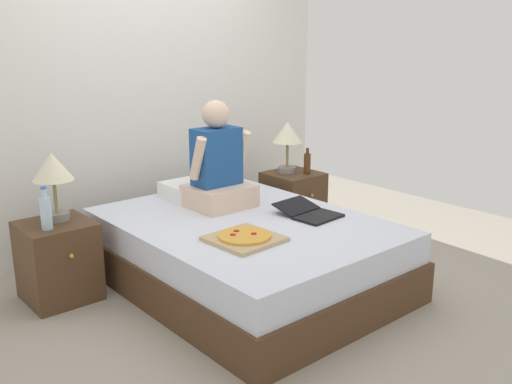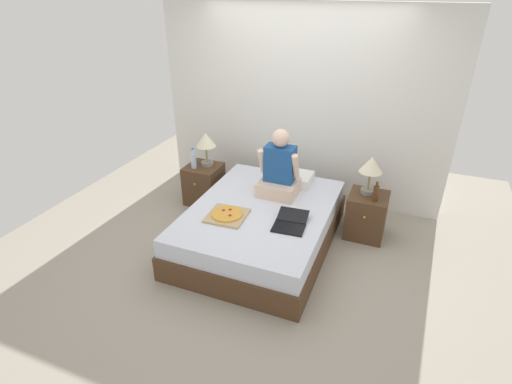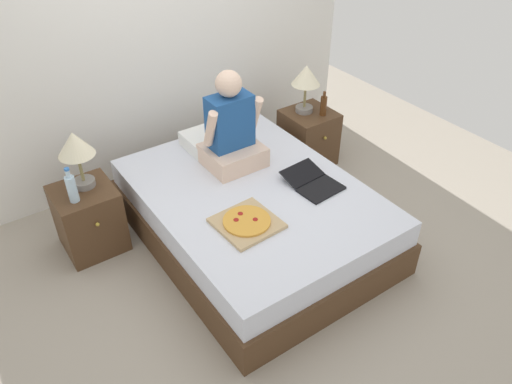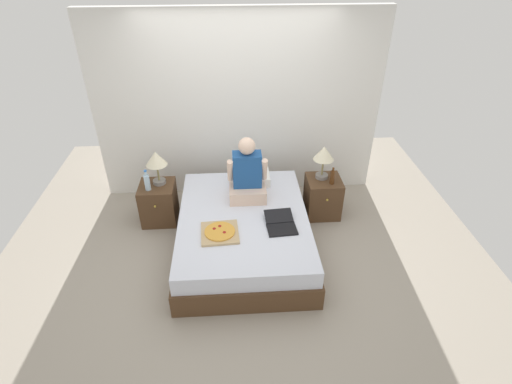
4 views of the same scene
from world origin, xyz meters
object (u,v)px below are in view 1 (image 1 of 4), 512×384
(lamp_on_right_nightstand, at_px, (287,136))
(person_seated, at_px, (218,168))
(lamp_on_left_nightstand, at_px, (53,172))
(nightstand_right, at_px, (293,201))
(water_bottle, at_px, (46,212))
(nightstand_left, at_px, (58,261))
(beer_bottle, at_px, (307,163))
(laptop, at_px, (311,213))
(pizza_box, at_px, (244,238))
(bed, at_px, (246,253))

(lamp_on_right_nightstand, xyz_separation_m, person_seated, (-0.98, -0.29, -0.09))
(lamp_on_left_nightstand, xyz_separation_m, nightstand_right, (2.11, -0.05, -0.59))
(water_bottle, distance_m, lamp_on_right_nightstand, 2.22)
(nightstand_left, xyz_separation_m, lamp_on_left_nightstand, (0.04, 0.05, 0.59))
(beer_bottle, bearing_deg, lamp_on_left_nightstand, 176.07)
(nightstand_right, xyz_separation_m, laptop, (-0.67, -0.87, 0.23))
(beer_bottle, xyz_separation_m, person_seated, (-1.08, -0.14, 0.14))
(beer_bottle, xyz_separation_m, pizza_box, (-1.41, -0.85, -0.13))
(nightstand_left, distance_m, water_bottle, 0.39)
(water_bottle, xyz_separation_m, laptop, (1.56, -0.78, -0.14))
(bed, bearing_deg, pizza_box, -130.32)
(lamp_on_left_nightstand, bearing_deg, water_bottle, -130.60)
(nightstand_right, relative_size, beer_bottle, 2.30)
(bed, xyz_separation_m, person_seated, (0.07, 0.40, 0.53))
(person_seated, relative_size, pizza_box, 1.85)
(bed, height_order, lamp_on_left_nightstand, lamp_on_left_nightstand)
(water_bottle, distance_m, beer_bottle, 2.30)
(nightstand_left, height_order, laptop, laptop)
(water_bottle, distance_m, pizza_box, 1.25)
(lamp_on_left_nightstand, distance_m, pizza_box, 1.31)
(water_bottle, xyz_separation_m, person_seated, (1.23, -0.15, 0.13))
(person_seated, relative_size, laptop, 1.78)
(laptop, distance_m, pizza_box, 0.68)
(bed, relative_size, nightstand_left, 3.83)
(pizza_box, bearing_deg, nightstand_left, 130.42)
(nightstand_right, xyz_separation_m, pizza_box, (-1.34, -0.95, 0.23))
(nightstand_left, bearing_deg, laptop, -30.30)
(lamp_on_left_nightstand, bearing_deg, bed, -33.63)
(bed, xyz_separation_m, nightstand_right, (1.08, 0.64, 0.03))
(person_seated, bearing_deg, lamp_on_left_nightstand, 165.19)
(laptop, bearing_deg, water_bottle, 153.57)
(nightstand_left, xyz_separation_m, water_bottle, (-0.08, -0.09, 0.38))
(bed, xyz_separation_m, beer_bottle, (1.15, 0.54, 0.39))
(nightstand_right, height_order, person_seated, person_seated)
(bed, distance_m, water_bottle, 1.34)
(lamp_on_left_nightstand, relative_size, beer_bottle, 1.96)
(beer_bottle, bearing_deg, pizza_box, -148.88)
(nightstand_left, xyz_separation_m, nightstand_right, (2.15, 0.00, 0.00))
(lamp_on_left_nightstand, relative_size, water_bottle, 1.63)
(pizza_box, bearing_deg, laptop, 7.22)
(lamp_on_right_nightstand, bearing_deg, pizza_box, -142.62)
(person_seated, bearing_deg, laptop, -61.55)
(nightstand_left, relative_size, beer_bottle, 2.30)
(nightstand_right, distance_m, person_seated, 1.15)
(bed, bearing_deg, lamp_on_right_nightstand, 33.37)
(nightstand_right, relative_size, lamp_on_right_nightstand, 1.18)
(bed, distance_m, lamp_on_right_nightstand, 1.40)
(laptop, bearing_deg, nightstand_left, 149.70)
(lamp_on_left_nightstand, height_order, pizza_box, lamp_on_left_nightstand)
(bed, bearing_deg, nightstand_left, 149.29)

